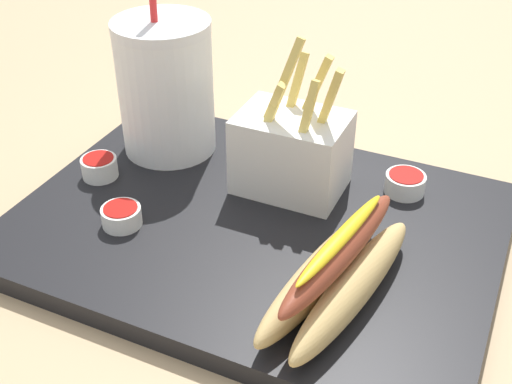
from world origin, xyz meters
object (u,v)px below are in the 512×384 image
Objects in this scene: fries_basket at (292,151)px; ketchup_cup_3 at (121,215)px; ketchup_cup_2 at (101,165)px; hot_dog_1 at (338,273)px; ketchup_cup_1 at (405,182)px; soda_cup at (166,87)px.

fries_basket reaches higher than ketchup_cup_3.
hot_dog_1 is at bearing 165.79° from ketchup_cup_2.
fries_basket is at bearing -161.82° from ketchup_cup_2.
fries_basket is 4.24× the size of ketchup_cup_3.
fries_basket is 3.96× the size of ketchup_cup_1.
hot_dog_1 is at bearing 177.66° from ketchup_cup_3.
ketchup_cup_3 is at bearing 46.05° from fries_basket.
soda_cup is 0.10m from ketchup_cup_2.
soda_cup is at bearing -31.57° from hot_dog_1.
ketchup_cup_2 is at bearing 66.14° from soda_cup.
fries_basket is 0.80× the size of hot_dog_1.
ketchup_cup_2 is (0.03, 0.08, -0.06)m from soda_cup.
ketchup_cup_2 is at bearing 18.18° from fries_basket.
soda_cup is at bearing -113.86° from ketchup_cup_2.
fries_basket reaches higher than ketchup_cup_2.
ketchup_cup_3 is (-0.03, 0.14, -0.06)m from soda_cup.
hot_dog_1 reaches higher than ketchup_cup_3.
fries_basket is 0.16m from hot_dog_1.
hot_dog_1 is 0.17m from ketchup_cup_1.
soda_cup is 1.10× the size of hot_dog_1.
hot_dog_1 is 0.28m from ketchup_cup_2.
hot_dog_1 is 5.33× the size of ketchup_cup_3.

